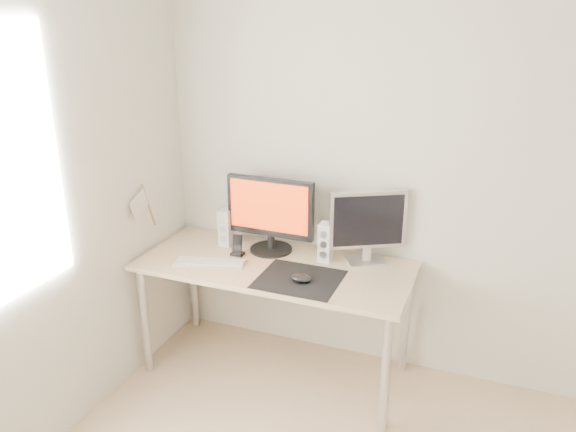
% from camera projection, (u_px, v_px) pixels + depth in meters
% --- Properties ---
extents(wall_back, '(3.50, 0.00, 3.50)m').
position_uv_depth(wall_back, '(454.00, 178.00, 3.12)').
color(wall_back, silver).
rests_on(wall_back, ground).
extents(mousepad, '(0.45, 0.40, 0.00)m').
position_uv_depth(mousepad, '(299.00, 279.00, 3.09)').
color(mousepad, black).
rests_on(mousepad, desk).
extents(mouse, '(0.12, 0.07, 0.04)m').
position_uv_depth(mouse, '(301.00, 278.00, 3.05)').
color(mouse, black).
rests_on(mouse, mousepad).
extents(desk, '(1.60, 0.70, 0.73)m').
position_uv_depth(desk, '(275.00, 276.00, 3.31)').
color(desk, '#D1B587').
rests_on(desk, ground).
extents(main_monitor, '(0.55, 0.27, 0.47)m').
position_uv_depth(main_monitor, '(270.00, 212.00, 3.38)').
color(main_monitor, black).
rests_on(main_monitor, desk).
extents(second_monitor, '(0.41, 0.25, 0.43)m').
position_uv_depth(second_monitor, '(368.00, 224.00, 3.23)').
color(second_monitor, silver).
rests_on(second_monitor, desk).
extents(speaker_left, '(0.07, 0.09, 0.23)m').
position_uv_depth(speaker_left, '(226.00, 227.00, 3.52)').
color(speaker_left, silver).
rests_on(speaker_left, desk).
extents(speaker_right, '(0.07, 0.09, 0.23)m').
position_uv_depth(speaker_right, '(325.00, 242.00, 3.29)').
color(speaker_right, white).
rests_on(speaker_right, desk).
extents(keyboard, '(0.44, 0.21, 0.02)m').
position_uv_depth(keyboard, '(210.00, 262.00, 3.29)').
color(keyboard, silver).
rests_on(keyboard, desk).
extents(phone_dock, '(0.07, 0.06, 0.13)m').
position_uv_depth(phone_dock, '(237.00, 249.00, 3.39)').
color(phone_dock, black).
rests_on(phone_dock, desk).
extents(pennant, '(0.01, 0.23, 0.29)m').
position_uv_depth(pennant, '(142.00, 204.00, 3.32)').
color(pennant, '#A57F54').
rests_on(pennant, wall_left).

